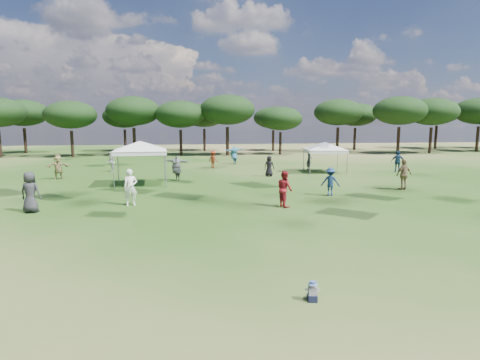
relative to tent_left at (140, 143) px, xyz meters
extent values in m
plane|color=#284A16|center=(5.22, -20.80, -2.81)|extent=(140.00, 140.00, 0.00)
cylinder|color=black|center=(-18.70, 24.21, -1.15)|extent=(0.38, 0.38, 3.32)
cylinder|color=black|center=(-10.29, 23.50, -1.23)|extent=(0.36, 0.36, 3.14)
ellipsoid|color=black|center=(-10.29, 23.50, 2.22)|extent=(6.11, 6.11, 3.29)
cylinder|color=black|center=(-3.17, 25.01, -1.07)|extent=(0.40, 0.40, 3.46)
ellipsoid|color=black|center=(-3.17, 25.01, 2.74)|extent=(6.73, 6.73, 3.63)
cylinder|color=black|center=(2.64, 23.83, -1.20)|extent=(0.37, 0.37, 3.21)
ellipsoid|color=black|center=(2.64, 23.83, 2.33)|extent=(6.24, 6.24, 3.36)
cylinder|color=black|center=(8.47, 23.37, -1.03)|extent=(0.41, 0.41, 3.56)
ellipsoid|color=black|center=(8.47, 23.37, 2.89)|extent=(6.91, 6.91, 3.73)
cylinder|color=black|center=(15.41, 23.71, -1.37)|extent=(0.33, 0.33, 2.88)
ellipsoid|color=black|center=(15.41, 23.71, 1.80)|extent=(5.60, 5.60, 3.02)
cylinder|color=black|center=(24.18, 26.17, -1.09)|extent=(0.39, 0.39, 3.44)
ellipsoid|color=black|center=(24.18, 26.17, 2.70)|extent=(6.69, 6.69, 3.60)
cylinder|color=black|center=(30.99, 22.25, -1.04)|extent=(0.40, 0.40, 3.53)
ellipsoid|color=black|center=(30.99, 22.25, 2.85)|extent=(6.86, 6.86, 3.70)
cylinder|color=black|center=(35.86, 22.66, -1.07)|extent=(0.40, 0.40, 3.47)
ellipsoid|color=black|center=(35.86, 22.66, 2.74)|extent=(6.74, 6.74, 3.63)
cylinder|color=black|center=(44.44, 24.66, -1.02)|extent=(0.41, 0.41, 3.57)
ellipsoid|color=black|center=(44.44, 24.66, 2.91)|extent=(6.94, 6.94, 3.74)
cylinder|color=black|center=(-18.18, 30.76, -1.12)|extent=(0.39, 0.39, 3.37)
ellipsoid|color=black|center=(-18.18, 30.76, 2.58)|extent=(6.54, 6.54, 3.53)
cylinder|color=black|center=(-5.30, 32.51, -1.25)|extent=(0.36, 0.36, 3.11)
ellipsoid|color=black|center=(-5.30, 32.51, 2.18)|extent=(6.05, 6.05, 3.26)
cylinder|color=black|center=(6.04, 31.72, -1.21)|extent=(0.37, 0.37, 3.20)
ellipsoid|color=black|center=(6.04, 31.72, 2.31)|extent=(6.21, 6.21, 3.35)
cylinder|color=black|center=(16.04, 30.54, -1.31)|extent=(0.34, 0.34, 2.99)
ellipsoid|color=black|center=(16.04, 30.54, 1.98)|extent=(5.81, 5.81, 3.13)
cylinder|color=black|center=(28.83, 30.94, -1.15)|extent=(0.38, 0.38, 3.31)
ellipsoid|color=black|center=(28.83, 30.94, 2.49)|extent=(6.43, 6.43, 3.47)
cylinder|color=black|center=(42.52, 31.32, -0.99)|extent=(0.42, 0.42, 3.64)
ellipsoid|color=black|center=(42.52, 31.32, 3.01)|extent=(7.06, 7.06, 3.81)
cylinder|color=gray|center=(-1.49, -1.69, -1.68)|extent=(0.06, 0.06, 2.26)
cylinder|color=gray|center=(1.69, -1.49, -1.68)|extent=(0.06, 0.06, 2.26)
cylinder|color=gray|center=(-1.69, 1.49, -1.68)|extent=(0.06, 0.06, 2.26)
cylinder|color=gray|center=(1.49, 1.69, -1.68)|extent=(0.06, 0.06, 2.26)
cube|color=silver|center=(0.00, 0.00, -0.60)|extent=(3.55, 3.55, 0.25)
pyramid|color=silver|center=(0.00, 0.00, 0.12)|extent=(6.80, 6.80, 0.60)
cylinder|color=gray|center=(12.81, 3.47, -1.88)|extent=(0.06, 0.06, 1.85)
cylinder|color=gray|center=(15.76, 3.09, -1.88)|extent=(0.06, 0.06, 1.85)
cylinder|color=gray|center=(13.19, 6.42, -1.88)|extent=(0.06, 0.06, 1.85)
cylinder|color=gray|center=(16.14, 6.05, -1.88)|extent=(0.06, 0.06, 1.85)
cube|color=silver|center=(14.48, 4.76, -1.00)|extent=(3.51, 3.51, 0.25)
pyramid|color=silver|center=(14.48, 4.76, -0.28)|extent=(6.33, 6.33, 0.60)
cube|color=black|center=(5.67, -18.58, -2.73)|extent=(0.24, 0.24, 0.16)
cube|color=black|center=(5.63, -18.41, -2.76)|extent=(0.11, 0.20, 0.08)
cube|color=black|center=(5.77, -18.44, -2.76)|extent=(0.11, 0.20, 0.08)
cube|color=white|center=(5.67, -18.58, -2.55)|extent=(0.22, 0.17, 0.21)
cylinder|color=white|center=(5.55, -18.50, -2.55)|extent=(0.10, 0.21, 0.13)
cylinder|color=white|center=(5.80, -18.54, -2.55)|extent=(0.10, 0.21, 0.13)
sphere|color=#E0B293|center=(5.67, -18.58, -2.41)|extent=(0.14, 0.14, 0.14)
cone|color=#5780CB|center=(5.67, -18.58, -2.38)|extent=(0.23, 0.23, 0.02)
cylinder|color=#5780CB|center=(5.67, -18.58, -2.35)|extent=(0.15, 0.15, 0.06)
imported|color=white|center=(0.13, -6.73, -1.89)|extent=(0.76, 0.58, 1.84)
imported|color=navy|center=(11.02, -5.64, -2.00)|extent=(1.20, 0.97, 1.62)
imported|color=#16314D|center=(20.56, 3.93, -1.91)|extent=(1.14, 0.80, 1.80)
imported|color=black|center=(9.38, 2.99, -2.01)|extent=(0.92, 0.78, 1.59)
imported|color=#4B4B50|center=(2.33, 1.74, -1.92)|extent=(2.14, 1.71, 1.77)
imported|color=#BCB7B1|center=(-3.23, 7.67, -1.95)|extent=(0.73, 0.89, 1.70)
imported|color=#8D6E4D|center=(16.26, -4.32, -1.86)|extent=(1.19, 0.69, 1.90)
imported|color=#9E331A|center=(5.56, 9.35, -2.01)|extent=(1.13, 1.16, 1.59)
imported|color=#2C2A2F|center=(13.80, 6.71, -1.90)|extent=(0.72, 0.79, 1.82)
imported|color=maroon|center=(7.71, -8.15, -1.91)|extent=(0.87, 1.01, 1.80)
imported|color=#265973|center=(7.89, 12.42, -1.88)|extent=(2.23, 1.78, 1.85)
imported|color=#2A292E|center=(-4.25, -7.70, -1.85)|extent=(1.05, 0.81, 1.91)
imported|color=#968551|center=(-6.27, 3.66, -1.89)|extent=(1.79, 1.08, 1.84)
camera|label=1|loc=(2.70, -27.11, 1.35)|focal=30.00mm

